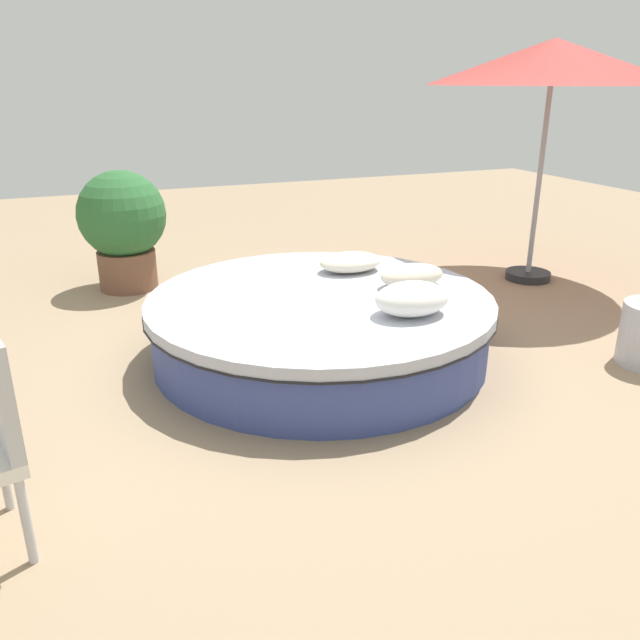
# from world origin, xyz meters

# --- Properties ---
(ground_plane) EXTENTS (16.00, 16.00, 0.00)m
(ground_plane) POSITION_xyz_m (0.00, 0.00, 0.00)
(ground_plane) COLOR #9E8466
(round_bed) EXTENTS (2.46, 2.46, 0.46)m
(round_bed) POSITION_xyz_m (0.00, 0.00, 0.24)
(round_bed) COLOR #38478C
(round_bed) RESTS_ON ground_plane
(throw_pillow_0) EXTENTS (0.50, 0.37, 0.22)m
(throw_pillow_0) POSITION_xyz_m (-0.41, 0.58, 0.57)
(throw_pillow_0) COLOR white
(throw_pillow_0) RESTS_ON round_bed
(throw_pillow_1) EXTENTS (0.50, 0.30, 0.17)m
(throw_pillow_1) POSITION_xyz_m (-0.71, 0.05, 0.54)
(throw_pillow_1) COLOR beige
(throw_pillow_1) RESTS_ON round_bed
(throw_pillow_2) EXTENTS (0.50, 0.35, 0.15)m
(throw_pillow_2) POSITION_xyz_m (-0.46, -0.48, 0.53)
(throw_pillow_2) COLOR beige
(throw_pillow_2) RESTS_ON round_bed
(patio_umbrella) EXTENTS (2.27, 2.27, 2.24)m
(patio_umbrella) POSITION_xyz_m (-2.66, -0.96, 2.02)
(patio_umbrella) COLOR #262628
(patio_umbrella) RESTS_ON ground_plane
(planter) EXTENTS (0.81, 0.81, 1.12)m
(planter) POSITION_xyz_m (1.10, -2.19, 0.62)
(planter) COLOR brown
(planter) RESTS_ON ground_plane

